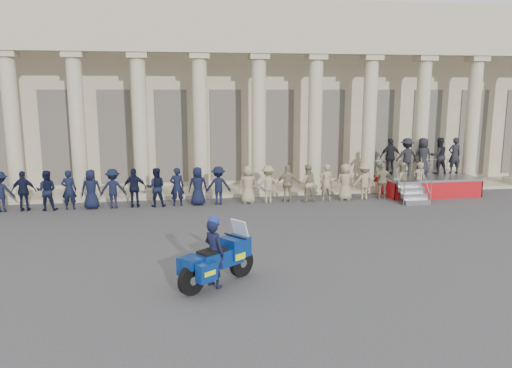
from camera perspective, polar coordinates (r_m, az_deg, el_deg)
The scene contains 6 objects.
ground at distance 15.10m, azimuth 0.28°, elevation -7.51°, with size 90.00×90.00×0.00m, color #39393B.
building at distance 29.00m, azimuth -4.44°, elevation 10.23°, with size 40.00×12.50×9.00m.
officer_rank at distance 20.82m, azimuth -7.45°, elevation -0.26°, with size 20.72×0.61×1.61m.
reviewing_stand at distance 24.42m, azimuth 18.29°, elevation 2.26°, with size 4.18×4.01×2.55m.
motorcycle at distance 12.31m, azimuth -4.35°, elevation -8.57°, with size 1.98×1.70×1.51m.
rider at distance 12.16m, azimuth -4.81°, elevation -7.70°, with size 0.70×0.73×1.78m.
Camera 1 is at (-2.29, -14.16, 4.69)m, focal length 35.00 mm.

